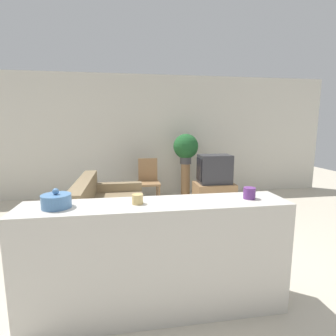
{
  "coord_description": "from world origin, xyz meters",
  "views": [
    {
      "loc": [
        -0.24,
        -2.54,
        1.61
      ],
      "look_at": [
        0.49,
        2.0,
        0.85
      ],
      "focal_mm": 28.0,
      "sensor_mm": 36.0,
      "label": 1
    }
  ],
  "objects_px": {
    "television": "(214,169)",
    "decorative_bowl": "(56,201)",
    "couch": "(109,214)",
    "potted_plant": "(186,147)",
    "wooden_chair": "(148,179)"
  },
  "relations": [
    {
      "from": "television",
      "to": "potted_plant",
      "type": "distance_m",
      "value": 0.86
    },
    {
      "from": "television",
      "to": "decorative_bowl",
      "type": "xyz_separation_m",
      "value": [
        -2.22,
        -2.75,
        0.27
      ]
    },
    {
      "from": "potted_plant",
      "to": "decorative_bowl",
      "type": "height_order",
      "value": "potted_plant"
    },
    {
      "from": "television",
      "to": "couch",
      "type": "bearing_deg",
      "value": -154.62
    },
    {
      "from": "couch",
      "to": "potted_plant",
      "type": "relative_size",
      "value": 2.68
    },
    {
      "from": "couch",
      "to": "wooden_chair",
      "type": "bearing_deg",
      "value": 62.95
    },
    {
      "from": "couch",
      "to": "television",
      "type": "height_order",
      "value": "television"
    },
    {
      "from": "couch",
      "to": "decorative_bowl",
      "type": "bearing_deg",
      "value": -98.15
    },
    {
      "from": "decorative_bowl",
      "to": "potted_plant",
      "type": "bearing_deg",
      "value": 62.02
    },
    {
      "from": "wooden_chair",
      "to": "potted_plant",
      "type": "distance_m",
      "value": 1.05
    },
    {
      "from": "decorative_bowl",
      "to": "television",
      "type": "bearing_deg",
      "value": 51.0
    },
    {
      "from": "couch",
      "to": "potted_plant",
      "type": "height_order",
      "value": "potted_plant"
    },
    {
      "from": "wooden_chair",
      "to": "decorative_bowl",
      "type": "height_order",
      "value": "decorative_bowl"
    },
    {
      "from": "couch",
      "to": "decorative_bowl",
      "type": "height_order",
      "value": "decorative_bowl"
    },
    {
      "from": "television",
      "to": "wooden_chair",
      "type": "bearing_deg",
      "value": 159.16
    }
  ]
}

